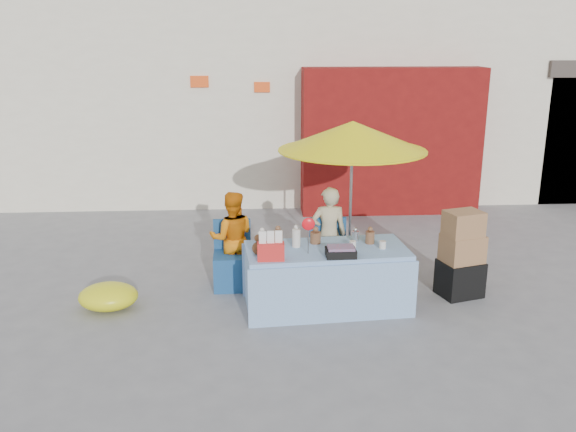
{
  "coord_description": "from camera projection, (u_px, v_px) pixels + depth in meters",
  "views": [
    {
      "loc": [
        -0.28,
        -6.54,
        3.11
      ],
      "look_at": [
        0.14,
        0.6,
        1.0
      ],
      "focal_mm": 38.0,
      "sensor_mm": 36.0,
      "label": 1
    }
  ],
  "objects": [
    {
      "name": "vendor_beige",
      "position": [
        329.0,
        235.0,
        7.92
      ],
      "size": [
        0.47,
        0.31,
        1.28
      ],
      "primitive_type": "imported",
      "rotation": [
        0.0,
        0.0,
        3.16
      ],
      "color": "tan",
      "rests_on": "ground"
    },
    {
      "name": "backdrop",
      "position": [
        287.0,
        37.0,
        13.5
      ],
      "size": [
        14.0,
        8.0,
        7.8
      ],
      "color": "silver",
      "rests_on": "ground"
    },
    {
      "name": "market_table",
      "position": [
        326.0,
        277.0,
        7.2
      ],
      "size": [
        1.99,
        1.06,
        1.16
      ],
      "rotation": [
        0.0,
        0.0,
        0.08
      ],
      "color": "#8FB4E5",
      "rests_on": "ground"
    },
    {
      "name": "chair_left",
      "position": [
        233.0,
        268.0,
        7.83
      ],
      "size": [
        0.49,
        0.48,
        0.85
      ],
      "rotation": [
        0.0,
        0.0,
        0.02
      ],
      "color": "navy",
      "rests_on": "ground"
    },
    {
      "name": "tarp_bundle",
      "position": [
        108.0,
        296.0,
        7.2
      ],
      "size": [
        0.74,
        0.62,
        0.31
      ],
      "primitive_type": "ellipsoid",
      "rotation": [
        0.0,
        0.0,
        0.09
      ],
      "color": "yellow",
      "rests_on": "ground"
    },
    {
      "name": "ground",
      "position": [
        279.0,
        312.0,
        7.16
      ],
      "size": [
        80.0,
        80.0,
        0.0
      ],
      "primitive_type": "plane",
      "color": "slate",
      "rests_on": "ground"
    },
    {
      "name": "umbrella",
      "position": [
        353.0,
        137.0,
        7.72
      ],
      "size": [
        1.9,
        1.9,
        2.09
      ],
      "color": "gray",
      "rests_on": "ground"
    },
    {
      "name": "box_stack",
      "position": [
        461.0,
        257.0,
        7.49
      ],
      "size": [
        0.59,
        0.53,
        1.09
      ],
      "rotation": [
        0.0,
        0.0,
        0.29
      ],
      "color": "black",
      "rests_on": "ground"
    },
    {
      "name": "chair_right",
      "position": [
        329.0,
        266.0,
        7.89
      ],
      "size": [
        0.49,
        0.48,
        0.85
      ],
      "rotation": [
        0.0,
        0.0,
        0.02
      ],
      "color": "navy",
      "rests_on": "ground"
    },
    {
      "name": "vendor_orange",
      "position": [
        232.0,
        238.0,
        7.85
      ],
      "size": [
        0.61,
        0.48,
        1.23
      ],
      "primitive_type": "imported",
      "rotation": [
        0.0,
        0.0,
        3.16
      ],
      "color": "orange",
      "rests_on": "ground"
    }
  ]
}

